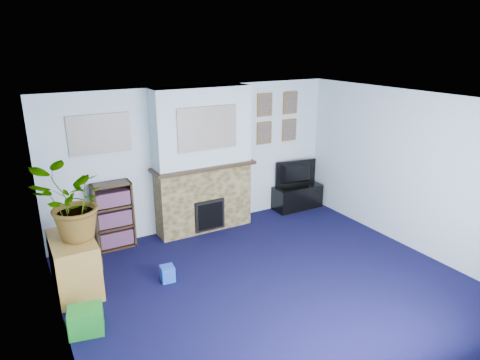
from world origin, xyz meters
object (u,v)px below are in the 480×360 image
bookshelf (114,217)px  sideboard (75,265)px  tv_stand (297,197)px  television (298,174)px

bookshelf → sideboard: size_ratio=1.13×
tv_stand → bookshelf: 3.46m
television → sideboard: television is taller
television → bookshelf: bookshelf is taller
television → sideboard: (-4.19, -0.90, -0.33)m
tv_stand → television: bearing=90.0°
tv_stand → television: 0.46m
sideboard → bookshelf: bearing=52.0°
television → bookshelf: size_ratio=0.79×
television → bookshelf: (-3.45, 0.06, -0.18)m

